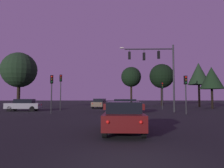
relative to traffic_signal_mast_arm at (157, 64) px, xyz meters
The scene contains 15 objects.
ground_plane 9.23m from the traffic_signal_mast_arm, 132.40° to the left, with size 168.00×168.00×0.00m, color black.
traffic_signal_mast_arm is the anchor object (origin of this frame).
traffic_light_corner_left 4.71m from the traffic_signal_mast_arm, 54.35° to the right, with size 0.31×0.36×3.96m.
traffic_light_corner_right 12.30m from the traffic_signal_mast_arm, 169.97° to the right, with size 0.37×0.39×4.11m.
traffic_light_median 7.14m from the traffic_signal_mast_arm, 71.65° to the left, with size 0.35×0.38×3.93m.
traffic_light_far_side 12.64m from the traffic_signal_mast_arm, 166.08° to the left, with size 0.37×0.39×4.70m.
car_nearside_lane 15.56m from the traffic_signal_mast_arm, 109.12° to the right, with size 2.07×4.67×1.52m.
car_crossing_left 17.35m from the traffic_signal_mast_arm, behind, with size 4.29×1.90×1.52m.
car_crossing_right 6.22m from the traffic_signal_mast_arm, behind, with size 4.79×2.14×1.52m.
car_far_lane 12.51m from the traffic_signal_mast_arm, 128.77° to the left, with size 2.56×4.41×1.52m.
tree_behind_sign 22.79m from the traffic_signal_mast_arm, 154.46° to the left, with size 5.74×5.74×9.09m.
tree_left_far 20.06m from the traffic_signal_mast_arm, 74.94° to the left, with size 5.10×5.10×8.74m.
tree_center_horizon 12.64m from the traffic_signal_mast_arm, 37.11° to the left, with size 3.56×3.56×6.44m.
tree_right_cluster 17.22m from the traffic_signal_mast_arm, 52.06° to the left, with size 3.87×3.87×8.06m.
tree_lot_edge 16.18m from the traffic_signal_mast_arm, 95.41° to the left, with size 3.88×3.88×7.64m.
Camera 1 is at (-0.55, -5.48, 1.74)m, focal length 33.74 mm.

